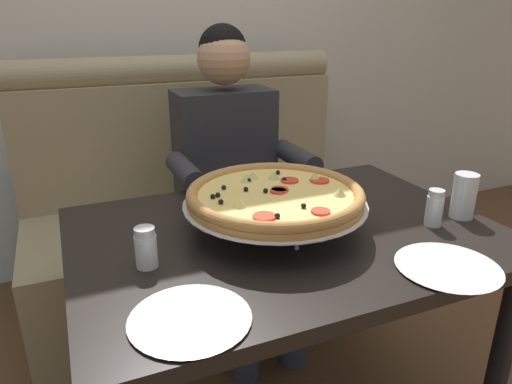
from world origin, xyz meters
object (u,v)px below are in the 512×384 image
dining_table (286,258)px  diner_main (234,170)px  booth_bench (200,219)px  plate_near_left (448,264)px  shaker_pepper_flakes (434,210)px  shaker_oregano (146,250)px  pizza (275,196)px  plate_near_right (190,316)px  drinking_glass (463,199)px

dining_table → diner_main: diner_main is taller
booth_bench → plate_near_left: 1.31m
dining_table → shaker_pepper_flakes: bearing=-19.1°
plate_near_left → shaker_oregano: bearing=156.1°
booth_bench → diner_main: size_ratio=1.21×
dining_table → pizza: pizza is taller
shaker_oregano → plate_near_right: bearing=-81.7°
shaker_oregano → plate_near_left: bearing=-23.9°
dining_table → diner_main: bearing=83.3°
shaker_oregano → plate_near_left: (0.66, -0.29, -0.03)m
dining_table → pizza: (-0.03, 0.02, 0.19)m
booth_bench → drinking_glass: (0.53, -1.02, 0.39)m
shaker_oregano → drinking_glass: bearing=-4.6°
shaker_pepper_flakes → plate_near_right: (-0.77, -0.16, -0.04)m
plate_near_left → dining_table: bearing=126.9°
dining_table → shaker_oregano: size_ratio=11.56×
shaker_pepper_flakes → booth_bench: bearing=111.4°
plate_near_left → plate_near_right: same height
pizza → drinking_glass: drinking_glass is taller
booth_bench → diner_main: 0.42m
shaker_oregano → booth_bench: bearing=66.8°
booth_bench → dining_table: 0.92m
booth_bench → pizza: 0.97m
shaker_oregano → drinking_glass: size_ratio=0.75×
shaker_pepper_flakes → plate_near_left: size_ratio=0.44×
diner_main → pizza: 0.63m
dining_table → diner_main: 0.63m
pizza → plate_near_right: 0.48m
booth_bench → shaker_pepper_flakes: booth_bench is taller
drinking_glass → shaker_pepper_flakes: bearing=-174.1°
shaker_pepper_flakes → plate_near_right: shaker_pepper_flakes is taller
plate_near_right → drinking_glass: size_ratio=1.82×
booth_bench → dining_table: (0.00, -0.89, 0.24)m
booth_bench → shaker_oregano: booth_bench is taller
diner_main → plate_near_right: bearing=-115.4°
booth_bench → dining_table: booth_bench is taller
pizza → shaker_oregano: size_ratio=5.01×
pizza → drinking_glass: (0.55, -0.15, -0.04)m
booth_bench → drinking_glass: size_ratio=11.33×
booth_bench → diner_main: diner_main is taller
plate_near_right → diner_main: bearing=64.6°
pizza → plate_near_left: bearing=-51.7°
plate_near_right → drinking_glass: (0.89, 0.18, 0.05)m
pizza → plate_near_right: size_ratio=2.07×
shaker_pepper_flakes → plate_near_right: size_ratio=0.44×
booth_bench → shaker_pepper_flakes: size_ratio=14.19×
shaker_pepper_flakes → plate_near_left: 0.25m
booth_bench → shaker_oregano: size_ratio=15.07×
drinking_glass → dining_table: bearing=166.4°
shaker_oregano → shaker_pepper_flakes: size_ratio=0.94×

